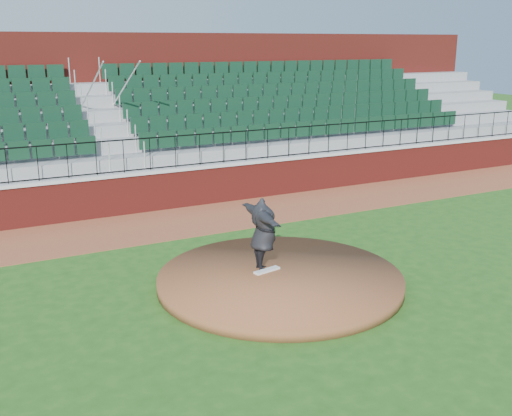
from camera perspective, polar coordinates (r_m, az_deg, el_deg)
The scene contains 10 objects.
ground at distance 13.77m, azimuth 2.91°, elevation -6.69°, with size 90.00×90.00×0.00m, color #204D16.
warning_track at distance 18.37m, azimuth -5.65°, elevation -1.04°, with size 34.00×3.20×0.01m, color brown.
field_wall at distance 19.66m, azimuth -7.45°, elevation 1.79°, with size 34.00×0.35×1.20m, color maroon.
wall_cap at distance 19.52m, azimuth -7.51°, elevation 3.64°, with size 34.00×0.45×0.10m, color #B7B7B7.
wall_railing at distance 19.42m, azimuth -7.57°, elevation 5.23°, with size 34.00×0.05×1.00m, color black, non-canonical shape.
seating_stands at distance 21.89m, azimuth -10.11°, elevation 7.59°, with size 34.00×5.10×4.60m, color gray, non-canonical shape.
concourse_wall at distance 24.51m, azimuth -12.19°, elevation 9.35°, with size 34.00×0.50×5.50m, color maroon.
pitchers_mound at distance 13.41m, azimuth 2.26°, elevation -6.73°, with size 5.35×5.35×0.25m, color brown.
pitching_rubber at distance 13.52m, azimuth 1.03°, elevation -5.86°, with size 0.64×0.16×0.04m, color silver.
pitcher at distance 13.40m, azimuth 0.67°, elevation -2.44°, with size 2.02×0.55×1.64m, color black.
Camera 1 is at (-6.52, -10.98, 5.16)m, focal length 42.67 mm.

